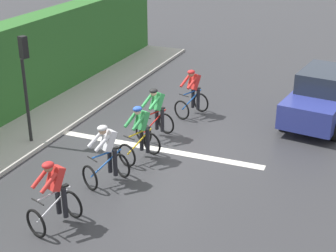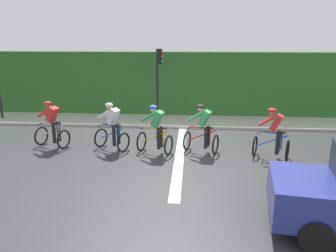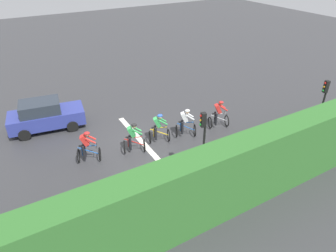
{
  "view_description": "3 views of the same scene",
  "coord_description": "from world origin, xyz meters",
  "views": [
    {
      "loc": [
        -5.7,
        12.82,
        6.63
      ],
      "look_at": [
        -0.65,
        0.37,
        0.88
      ],
      "focal_mm": 54.19,
      "sensor_mm": 36.0,
      "label": 1
    },
    {
      "loc": [
        -10.43,
        -0.18,
        3.83
      ],
      "look_at": [
        0.2,
        0.64,
        0.89
      ],
      "focal_mm": 34.7,
      "sensor_mm": 36.0,
      "label": 2
    },
    {
      "loc": [
        12.03,
        -5.36,
        9.13
      ],
      "look_at": [
        0.39,
        1.35,
        1.12
      ],
      "focal_mm": 32.22,
      "sensor_mm": 36.0,
      "label": 3
    }
  ],
  "objects": [
    {
      "name": "cyclist_mid",
      "position": [
        -0.07,
        1.03,
        0.8
      ],
      "size": [
        1.0,
        1.24,
        1.66
      ],
      "color": "black",
      "rests_on": "ground"
    },
    {
      "name": "hedge_wall",
      "position": [
        5.58,
        2.0,
        1.57
      ],
      "size": [
        1.1,
        25.63,
        3.13
      ],
      "primitive_type": "cube",
      "color": "#2D6628",
      "rests_on": "ground"
    },
    {
      "name": "sidewalk_kerb",
      "position": [
        4.38,
        2.0,
        0.06
      ],
      "size": [
        2.8,
        25.63,
        0.12
      ],
      "primitive_type": "cube",
      "color": "#ADA89E",
      "rests_on": "ground"
    },
    {
      "name": "cyclist_trailing",
      "position": [
        -0.28,
        -2.78,
        0.8
      ],
      "size": [
        1.03,
        1.25,
        1.66
      ],
      "color": "black",
      "rests_on": "ground"
    },
    {
      "name": "cyclist_lead",
      "position": [
        0.29,
        4.76,
        0.8
      ],
      "size": [
        0.99,
        1.24,
        1.66
      ],
      "color": "black",
      "rests_on": "ground"
    },
    {
      "name": "traffic_light_near_crossing",
      "position": [
        3.46,
        1.29,
        2.22
      ],
      "size": [
        0.24,
        0.31,
        3.34
      ],
      "color": "black",
      "rests_on": "ground"
    },
    {
      "name": "cyclist_second",
      "position": [
        0.17,
        2.57,
        0.8
      ],
      "size": [
        1.09,
        1.27,
        1.66
      ],
      "color": "black",
      "rests_on": "ground"
    },
    {
      "name": "ground_plane",
      "position": [
        0.0,
        0.0,
        0.0
      ],
      "size": [
        80.0,
        80.0,
        0.0
      ],
      "primitive_type": "plane",
      "color": "#333335"
    },
    {
      "name": "stone_wall_low",
      "position": [
        5.28,
        2.0,
        0.3
      ],
      "size": [
        0.44,
        25.63,
        0.6
      ],
      "primitive_type": "cube",
      "color": "gray",
      "rests_on": "ground"
    },
    {
      "name": "road_marking_stop_line",
      "position": [
        0.0,
        0.21,
        0.0
      ],
      "size": [
        7.0,
        0.3,
        0.01
      ],
      "primitive_type": "cube",
      "color": "silver",
      "rests_on": "ground"
    },
    {
      "name": "cyclist_fourth",
      "position": [
        0.13,
        -0.54,
        0.8
      ],
      "size": [
        1.01,
        1.25,
        1.66
      ],
      "color": "black",
      "rests_on": "ground"
    }
  ]
}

